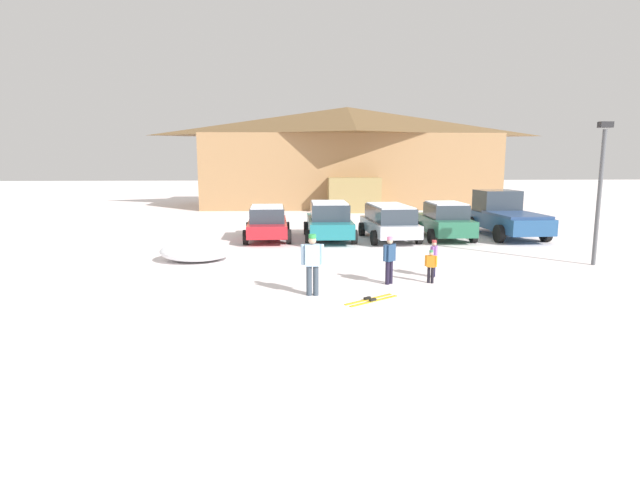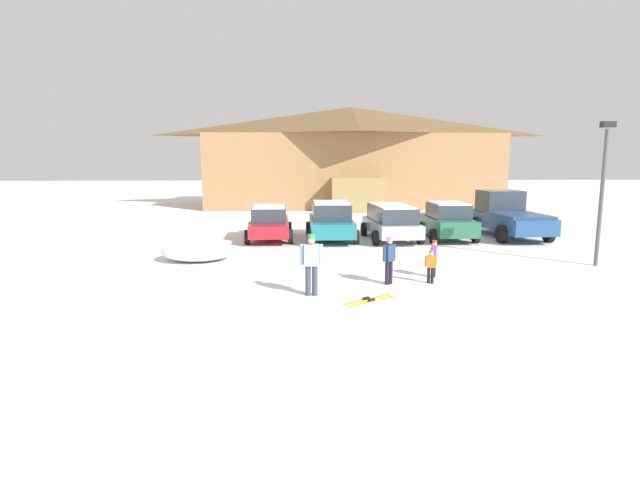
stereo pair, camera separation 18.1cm
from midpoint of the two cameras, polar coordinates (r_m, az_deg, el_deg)
The scene contains 14 objects.
ground at distance 10.76m, azimuth 9.86°, elevation -10.65°, with size 160.00×160.00×0.00m, color white.
ski_lodge at distance 40.61m, azimuth 3.64°, elevation 9.55°, with size 22.71×11.94×7.76m.
parked_red_sedan at distance 22.93m, azimuth -5.58°, elevation 2.02°, with size 2.19×4.42×1.57m.
parked_teal_hatchback at distance 22.85m, azimuth 1.48°, elevation 2.23°, with size 2.27×4.76×1.74m.
parked_silver_wagon at distance 22.92m, azimuth 8.37°, elevation 2.17°, with size 2.38×4.50×1.61m.
parked_green_coupe at distance 23.75m, azimuth 14.50°, elevation 2.16°, with size 2.11×4.16×1.70m.
pickup_truck at distance 25.39m, azimuth 20.77°, elevation 2.61°, with size 2.62×5.42×2.15m.
skier_adult_in_blue_parka at distance 13.34m, azimuth -0.60°, elevation -2.43°, with size 0.62×0.24×1.67m.
skier_child_in_purple_jacket at distance 15.89m, azimuth 13.22°, elevation -1.84°, with size 0.28×0.39×1.16m.
skier_teen_in_navy_coat at distance 14.73m, azimuth 8.25°, elevation -2.01°, with size 0.42×0.37×1.41m.
skier_child_in_orange_jacket at distance 15.10m, azimuth 12.88°, elevation -2.78°, with size 0.33×0.23×0.99m.
pair_of_skis at distance 13.12m, azimuth 6.11°, elevation -6.83°, with size 1.52×1.19×0.08m.
lamp_post at distance 19.49m, azimuth 29.82°, elevation 5.48°, with size 0.44×0.24×4.88m.
plowed_snow_pile at distance 18.64m, azimuth -13.51°, elevation -1.19°, with size 2.62×2.10×0.71m, color white.
Camera 2 is at (-2.18, -9.88, 3.62)m, focal length 28.00 mm.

